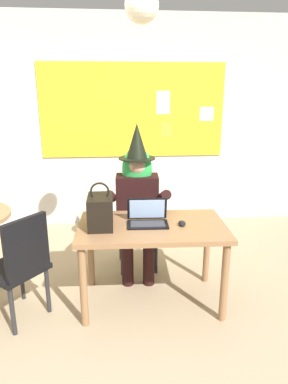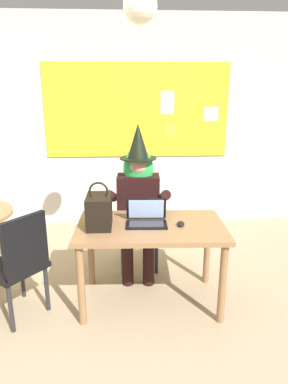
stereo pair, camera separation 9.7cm
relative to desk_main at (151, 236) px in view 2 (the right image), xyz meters
The scene contains 9 objects.
ground_plane 0.64m from the desk_main, 108.06° to the right, with size 24.00×24.00×0.00m, color tan.
wall_back_bulletin 2.11m from the desk_main, 91.33° to the left, with size 5.76×2.16×2.74m.
desk_main is the anchor object (origin of this frame).
chair_at_desk 0.73m from the desk_main, 96.45° to the left, with size 0.43×0.43×0.92m.
person_costumed 0.63m from the desk_main, 97.84° to the left, with size 0.61×0.66×1.50m.
laptop 0.15m from the desk_main, 137.66° to the left, with size 0.35×0.24×0.21m.
computer_mouse 0.27m from the desk_main, ahead, with size 0.06×0.10×0.03m, color black.
handbag 0.48m from the desk_main, behind, with size 0.20×0.30×0.38m.
chair_spare_by_window 1.07m from the desk_main, behind, with size 0.59×0.59×0.90m.
Camera 2 is at (-0.15, -2.49, 1.79)m, focal length 31.81 mm.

